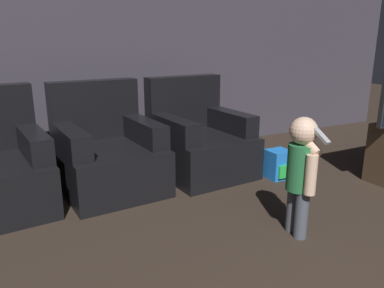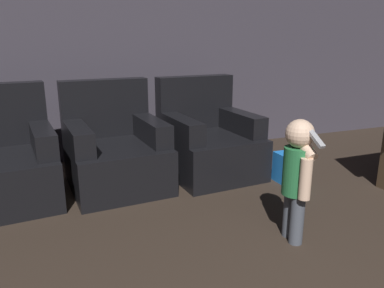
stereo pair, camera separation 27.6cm
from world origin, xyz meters
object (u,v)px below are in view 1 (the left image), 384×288
(armchair_middle, at_px, (108,154))
(toy_backpack, at_px, (278,164))
(person_toddler, at_px, (302,168))
(armchair_right, at_px, (199,141))

(armchair_middle, xyz_separation_m, toy_backpack, (1.48, -0.50, -0.18))
(person_toddler, distance_m, toy_backpack, 1.13)
(armchair_middle, bearing_deg, person_toddler, -61.35)
(armchair_right, xyz_separation_m, person_toddler, (-0.01, -1.40, 0.16))
(armchair_middle, bearing_deg, toy_backpack, -22.52)
(person_toddler, height_order, toy_backpack, person_toddler)
(armchair_right, bearing_deg, person_toddler, -94.34)
(armchair_middle, bearing_deg, armchair_right, -3.91)
(armchair_middle, height_order, toy_backpack, armchair_middle)
(person_toddler, bearing_deg, toy_backpack, 156.28)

